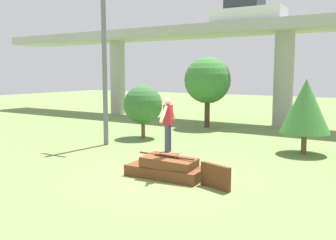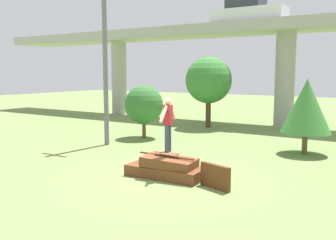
{
  "view_description": "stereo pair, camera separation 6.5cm",
  "coord_description": "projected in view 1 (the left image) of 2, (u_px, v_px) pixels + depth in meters",
  "views": [
    {
      "loc": [
        5.72,
        -9.06,
        3.05
      ],
      "look_at": [
        0.05,
        0.04,
        1.68
      ],
      "focal_mm": 40.0,
      "sensor_mm": 36.0,
      "label": 1
    },
    {
      "loc": [
        5.78,
        -9.02,
        3.05
      ],
      "look_at": [
        0.05,
        0.04,
        1.68
      ],
      "focal_mm": 40.0,
      "sensor_mm": 36.0,
      "label": 2
    }
  ],
  "objects": [
    {
      "name": "ground_plane",
      "position": [
        166.0,
        177.0,
        11.01
      ],
      "size": [
        80.0,
        80.0,
        0.0
      ],
      "primitive_type": "plane",
      "color": "olive"
    },
    {
      "name": "skater",
      "position": [
        168.0,
        121.0,
        10.81
      ],
      "size": [
        0.24,
        1.05,
        1.59
      ],
      "color": "#383D4C",
      "rests_on": "skateboard"
    },
    {
      "name": "utility_pole",
      "position": [
        104.0,
        50.0,
        15.4
      ],
      "size": [
        1.3,
        0.2,
        7.7
      ],
      "color": "slate",
      "rests_on": "ground_plane"
    },
    {
      "name": "car_on_overpass_mid",
      "position": [
        247.0,
        13.0,
        21.42
      ],
      "size": [
        4.14,
        1.68,
        1.3
      ],
      "color": "silver",
      "rests_on": "highway_overpass"
    },
    {
      "name": "tree_behind_left",
      "position": [
        306.0,
        106.0,
        13.88
      ],
      "size": [
        1.83,
        1.83,
        2.83
      ],
      "color": "brown",
      "rests_on": "ground_plane"
    },
    {
      "name": "tree_behind_right",
      "position": [
        208.0,
        80.0,
        20.59
      ],
      "size": [
        2.56,
        2.56,
        3.91
      ],
      "color": "#4C3823",
      "rests_on": "ground_plane"
    },
    {
      "name": "scrap_plank_loose",
      "position": [
        215.0,
        176.0,
        9.87
      ],
      "size": [
        0.96,
        0.41,
        0.65
      ],
      "color": "#5B3319",
      "rests_on": "ground_plane"
    },
    {
      "name": "skateboard",
      "position": [
        168.0,
        152.0,
        10.92
      ],
      "size": [
        0.8,
        0.31,
        0.09
      ],
      "color": "brown",
      "rests_on": "scrap_pile"
    },
    {
      "name": "highway_overpass",
      "position": [
        285.0,
        36.0,
        20.9
      ],
      "size": [
        44.0,
        3.26,
        5.92
      ],
      "color": "#A8A59E",
      "rests_on": "ground_plane"
    },
    {
      "name": "tree_mid_back",
      "position": [
        143.0,
        105.0,
        17.38
      ],
      "size": [
        1.8,
        1.8,
        2.47
      ],
      "color": "brown",
      "rests_on": "ground_plane"
    },
    {
      "name": "scrap_pile",
      "position": [
        167.0,
        168.0,
        10.94
      ],
      "size": [
        2.34,
        1.14,
        0.66
      ],
      "color": "brown",
      "rests_on": "ground_plane"
    }
  ]
}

